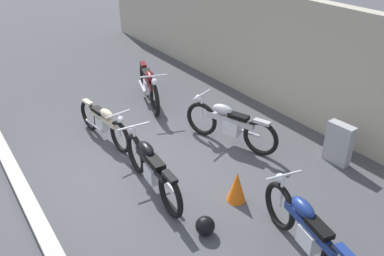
{
  "coord_description": "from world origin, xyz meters",
  "views": [
    {
      "loc": [
        5.63,
        -2.61,
        4.28
      ],
      "look_at": [
        0.04,
        1.2,
        0.55
      ],
      "focal_mm": 37.13,
      "sensor_mm": 36.0,
      "label": 1
    }
  ],
  "objects_px": {
    "motorcycle_maroon": "(149,85)",
    "motorcycle_blue": "(307,231)",
    "motorcycle_silver": "(229,124)",
    "stone_marker": "(339,144)",
    "helmet": "(205,226)",
    "motorcycle_cream": "(104,122)",
    "motorcycle_black": "(151,168)",
    "traffic_cone": "(237,187)"
  },
  "relations": [
    {
      "from": "stone_marker",
      "to": "motorcycle_silver",
      "type": "bearing_deg",
      "value": -142.83
    },
    {
      "from": "motorcycle_silver",
      "to": "motorcycle_black",
      "type": "distance_m",
      "value": 2.13
    },
    {
      "from": "motorcycle_maroon",
      "to": "motorcycle_cream",
      "type": "distance_m",
      "value": 2.0
    },
    {
      "from": "helmet",
      "to": "stone_marker",
      "type": "bearing_deg",
      "value": 92.73
    },
    {
      "from": "motorcycle_blue",
      "to": "motorcycle_silver",
      "type": "xyz_separation_m",
      "value": [
        -2.98,
        1.05,
        0.0
      ]
    },
    {
      "from": "helmet",
      "to": "motorcycle_silver",
      "type": "xyz_separation_m",
      "value": [
        -1.85,
        1.94,
        0.31
      ]
    },
    {
      "from": "motorcycle_blue",
      "to": "helmet",
      "type": "bearing_deg",
      "value": 50.95
    },
    {
      "from": "traffic_cone",
      "to": "motorcycle_cream",
      "type": "xyz_separation_m",
      "value": [
        -3.09,
        -1.0,
        0.14
      ]
    },
    {
      "from": "traffic_cone",
      "to": "motorcycle_black",
      "type": "distance_m",
      "value": 1.47
    },
    {
      "from": "traffic_cone",
      "to": "motorcycle_black",
      "type": "xyz_separation_m",
      "value": [
        -1.03,
        -1.02,
        0.19
      ]
    },
    {
      "from": "motorcycle_blue",
      "to": "motorcycle_silver",
      "type": "distance_m",
      "value": 3.16
    },
    {
      "from": "motorcycle_silver",
      "to": "motorcycle_cream",
      "type": "relative_size",
      "value": 1.06
    },
    {
      "from": "stone_marker",
      "to": "helmet",
      "type": "bearing_deg",
      "value": -87.27
    },
    {
      "from": "traffic_cone",
      "to": "motorcycle_blue",
      "type": "relative_size",
      "value": 0.26
    },
    {
      "from": "helmet",
      "to": "motorcycle_blue",
      "type": "distance_m",
      "value": 1.47
    },
    {
      "from": "helmet",
      "to": "motorcycle_cream",
      "type": "relative_size",
      "value": 0.16
    },
    {
      "from": "motorcycle_silver",
      "to": "motorcycle_cream",
      "type": "height_order",
      "value": "motorcycle_silver"
    },
    {
      "from": "helmet",
      "to": "motorcycle_cream",
      "type": "distance_m",
      "value": 3.44
    },
    {
      "from": "motorcycle_blue",
      "to": "motorcycle_cream",
      "type": "relative_size",
      "value": 1.09
    },
    {
      "from": "helmet",
      "to": "motorcycle_blue",
      "type": "relative_size",
      "value": 0.14
    },
    {
      "from": "motorcycle_cream",
      "to": "motorcycle_black",
      "type": "bearing_deg",
      "value": -7.64
    },
    {
      "from": "helmet",
      "to": "motorcycle_maroon",
      "type": "xyz_separation_m",
      "value": [
        -4.53,
        1.56,
        0.34
      ]
    },
    {
      "from": "stone_marker",
      "to": "motorcycle_maroon",
      "type": "relative_size",
      "value": 0.38
    },
    {
      "from": "motorcycle_maroon",
      "to": "motorcycle_blue",
      "type": "bearing_deg",
      "value": 11.5
    },
    {
      "from": "stone_marker",
      "to": "motorcycle_cream",
      "type": "distance_m",
      "value": 4.67
    },
    {
      "from": "stone_marker",
      "to": "motorcycle_blue",
      "type": "distance_m",
      "value": 2.67
    },
    {
      "from": "helmet",
      "to": "motorcycle_cream",
      "type": "bearing_deg",
      "value": -178.21
    },
    {
      "from": "stone_marker",
      "to": "motorcycle_black",
      "type": "xyz_separation_m",
      "value": [
        -1.22,
        -3.36,
        0.06
      ]
    },
    {
      "from": "helmet",
      "to": "motorcycle_maroon",
      "type": "distance_m",
      "value": 4.8
    },
    {
      "from": "motorcycle_silver",
      "to": "motorcycle_black",
      "type": "relative_size",
      "value": 0.95
    },
    {
      "from": "motorcycle_silver",
      "to": "motorcycle_cream",
      "type": "distance_m",
      "value": 2.59
    },
    {
      "from": "motorcycle_silver",
      "to": "stone_marker",
      "type": "bearing_deg",
      "value": -163.11
    },
    {
      "from": "stone_marker",
      "to": "helmet",
      "type": "distance_m",
      "value": 3.24
    },
    {
      "from": "motorcycle_silver",
      "to": "motorcycle_black",
      "type": "xyz_separation_m",
      "value": [
        0.47,
        -2.07,
        0.0
      ]
    },
    {
      "from": "stone_marker",
      "to": "motorcycle_black",
      "type": "height_order",
      "value": "motorcycle_black"
    },
    {
      "from": "motorcycle_cream",
      "to": "motorcycle_black",
      "type": "xyz_separation_m",
      "value": [
        2.05,
        -0.03,
        0.05
      ]
    },
    {
      "from": "traffic_cone",
      "to": "helmet",
      "type": "bearing_deg",
      "value": -68.83
    },
    {
      "from": "stone_marker",
      "to": "helmet",
      "type": "relative_size",
      "value": 2.73
    },
    {
      "from": "helmet",
      "to": "motorcycle_blue",
      "type": "bearing_deg",
      "value": 38.11
    },
    {
      "from": "helmet",
      "to": "traffic_cone",
      "type": "relative_size",
      "value": 0.54
    },
    {
      "from": "traffic_cone",
      "to": "motorcycle_blue",
      "type": "height_order",
      "value": "motorcycle_blue"
    },
    {
      "from": "motorcycle_cream",
      "to": "traffic_cone",
      "type": "bearing_deg",
      "value": 11.03
    }
  ]
}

